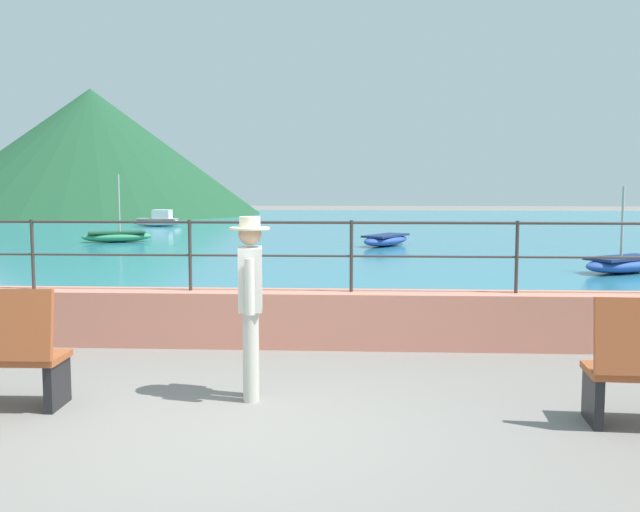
# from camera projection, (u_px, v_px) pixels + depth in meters

# --- Properties ---
(ground_plane) EXTENTS (120.00, 120.00, 0.00)m
(ground_plane) POSITION_uv_depth(u_px,v_px,m) (225.00, 427.00, 6.31)
(ground_plane) COLOR slate
(promenade_wall) EXTENTS (20.00, 0.56, 0.70)m
(promenade_wall) POSITION_uv_depth(u_px,v_px,m) (271.00, 318.00, 9.46)
(promenade_wall) COLOR tan
(promenade_wall) RESTS_ON ground
(railing) EXTENTS (18.44, 0.04, 0.90)m
(railing) POSITION_uv_depth(u_px,v_px,m) (270.00, 241.00, 9.36)
(railing) COLOR #383330
(railing) RESTS_ON promenade_wall
(lake_water) EXTENTS (64.00, 44.32, 0.06)m
(lake_water) POSITION_uv_depth(u_px,v_px,m) (335.00, 230.00, 31.98)
(lake_water) COLOR teal
(lake_water) RESTS_ON ground
(hill_main) EXTENTS (21.46, 21.46, 7.96)m
(hill_main) POSITION_uv_depth(u_px,v_px,m) (92.00, 152.00, 47.30)
(hill_main) COLOR #1E4C2D
(hill_main) RESTS_ON ground
(person_walking) EXTENTS (0.38, 0.57, 1.75)m
(person_walking) POSITION_uv_depth(u_px,v_px,m) (250.00, 298.00, 7.06)
(person_walking) COLOR beige
(person_walking) RESTS_ON ground
(boat_0) EXTENTS (1.94, 2.44, 0.36)m
(boat_0) POSITION_uv_depth(u_px,v_px,m) (386.00, 240.00, 23.67)
(boat_0) COLOR #2D4C9E
(boat_0) RESTS_ON lake_water
(boat_1) EXTENTS (2.47, 1.70, 2.28)m
(boat_1) POSITION_uv_depth(u_px,v_px,m) (117.00, 236.00, 25.18)
(boat_1) COLOR #338C59
(boat_1) RESTS_ON lake_water
(boat_2) EXTENTS (2.40, 2.05, 1.92)m
(boat_2) POSITION_uv_depth(u_px,v_px,m) (624.00, 264.00, 16.66)
(boat_2) COLOR #2D4C9E
(boat_2) RESTS_ON lake_water
(boat_3) EXTENTS (2.35, 1.04, 0.76)m
(boat_3) POSITION_uv_depth(u_px,v_px,m) (158.00, 220.00, 34.25)
(boat_3) COLOR white
(boat_3) RESTS_ON lake_water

